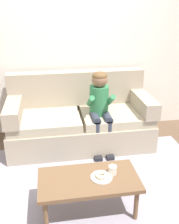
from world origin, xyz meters
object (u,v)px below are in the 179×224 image
Objects in this scene: couch at (80,120)px; toy_controller at (56,171)px; person_child at (100,104)px; coffee_table at (89,182)px; donut at (102,175)px; mug at (113,170)px.

couch is 8.82× the size of toy_controller.
person_child is at bearing -40.48° from couch.
person_child is 1.04m from toy_controller.
coffee_table is (-0.10, -1.39, -0.01)m from couch.
toy_controller is (-0.39, -0.71, -0.33)m from couch.
toy_controller is at bearing -118.74° from couch.
donut is (0.12, -0.01, 0.08)m from coffee_table.
person_child is (0.35, 1.18, 0.33)m from coffee_table.
toy_controller is at bearing 129.23° from mug.
mug is (0.12, 0.04, 0.01)m from donut.
coffee_table is at bearing -172.60° from mug.
couch reaches higher than donut.
person_child is 1.24m from donut.
mug reaches higher than coffee_table.
coffee_table reaches higher than toy_controller.
coffee_table is 1.27m from person_child.
person_child reaches higher than couch.
donut is at bearing -159.41° from mug.
toy_controller is at bearing 120.69° from donut.
couch is at bearing 89.78° from toy_controller.
donut is 0.53× the size of toy_controller.
donut is (-0.23, -1.19, -0.25)m from person_child.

